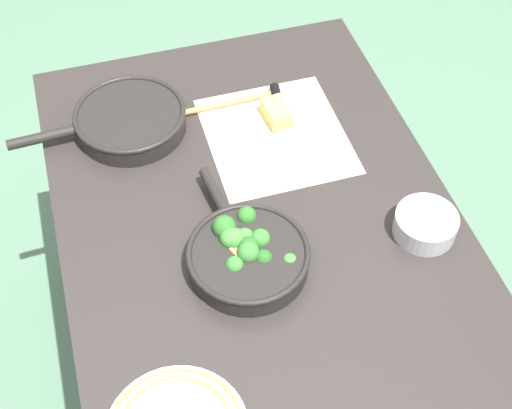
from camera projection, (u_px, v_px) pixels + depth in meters
name	position (u px, v px, depth m)	size (l,w,h in m)	color
ground_plane	(256.00, 368.00, 2.06)	(14.00, 14.00, 0.00)	#51755B
dining_table_red	(256.00, 235.00, 1.57)	(1.16, 0.83, 0.72)	#2D2826
skillet_broccoli	(246.00, 253.00, 1.39)	(0.36, 0.24, 0.08)	black
skillet_eggs	(129.00, 120.00, 1.64)	(0.26, 0.41, 0.05)	black
wooden_spoon	(187.00, 112.00, 1.68)	(0.04, 0.36, 0.02)	#A87A4C
parchment_sheet	(276.00, 136.00, 1.64)	(0.34, 0.31, 0.00)	beige
grater_knife	(280.00, 113.00, 1.68)	(0.26, 0.06, 0.02)	silver
cheese_block	(277.00, 113.00, 1.66)	(0.09, 0.06, 0.04)	#E0C15B
prep_bowl_steel	(425.00, 224.00, 1.45)	(0.13, 0.13, 0.05)	#B7B7BC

